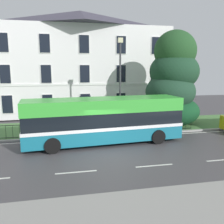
{
  "coord_description": "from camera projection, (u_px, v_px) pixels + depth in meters",
  "views": [
    {
      "loc": [
        -2.46,
        -12.79,
        4.92
      ],
      "look_at": [
        0.96,
        4.06,
        1.82
      ],
      "focal_mm": 38.43,
      "sensor_mm": 36.0,
      "label": 1
    }
  ],
  "objects": [
    {
      "name": "ground_plane",
      "position": [
        106.0,
        151.0,
        14.68
      ],
      "size": [
        60.0,
        56.0,
        0.18
      ],
      "color": "#434043"
    },
    {
      "name": "georgian_townhouse",
      "position": [
        81.0,
        62.0,
        27.08
      ],
      "size": [
        18.53,
        8.45,
        11.07
      ],
      "color": "white",
      "rests_on": "ground_plane"
    },
    {
      "name": "iron_verge_railing",
      "position": [
        94.0,
        128.0,
        17.75
      ],
      "size": [
        15.86,
        0.04,
        0.97
      ],
      "color": "black",
      "rests_on": "ground_plane"
    },
    {
      "name": "evergreen_tree",
      "position": [
        172.0,
        84.0,
        20.46
      ],
      "size": [
        4.76,
        4.76,
        8.13
      ],
      "color": "#423328",
      "rests_on": "ground_plane"
    },
    {
      "name": "single_decker_bus",
      "position": [
        104.0,
        120.0,
        15.87
      ],
      "size": [
        10.54,
        3.22,
        3.02
      ],
      "rotation": [
        0.0,
        0.0,
        0.08
      ],
      "color": "#176B82",
      "rests_on": "ground_plane"
    },
    {
      "name": "street_lamp_post",
      "position": [
        120.0,
        79.0,
        18.56
      ],
      "size": [
        0.36,
        0.24,
        7.11
      ],
      "color": "#333338",
      "rests_on": "ground_plane"
    },
    {
      "name": "litter_bin",
      "position": [
        79.0,
        126.0,
        17.98
      ],
      "size": [
        0.51,
        0.51,
        1.16
      ],
      "color": "#23472D",
      "rests_on": "ground_plane"
    }
  ]
}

